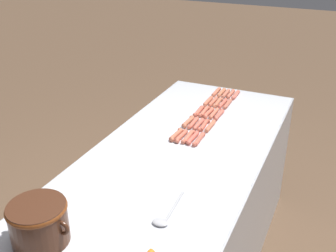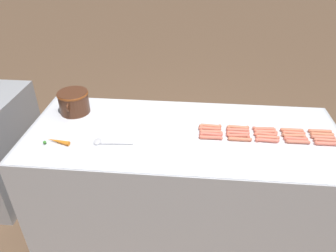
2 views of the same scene
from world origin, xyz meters
The scene contains 28 objects.
griddle_counter centered at (0.00, 0.00, 0.44)m, with size 0.91×2.20×0.88m.
hot_dog_0 centered at (-0.06, -0.95, 0.89)m, with size 0.03×0.16×0.03m.
hot_dog_1 centered at (-0.06, -0.76, 0.89)m, with size 0.03×0.16×0.03m.
hot_dog_2 centered at (-0.06, -0.56, 0.89)m, with size 0.03×0.16×0.03m.
hot_dog_3 centered at (-0.06, -0.38, 0.89)m, with size 0.03×0.16×0.03m.
hot_dog_4 centered at (-0.06, -0.19, 0.89)m, with size 0.03×0.16×0.03m.
hot_dog_5 centered at (-0.03, -0.95, 0.89)m, with size 0.03×0.16×0.03m.
hot_dog_6 centered at (-0.03, -0.76, 0.89)m, with size 0.03×0.16×0.03m.
hot_dog_7 centered at (-0.02, -0.57, 0.89)m, with size 0.03×0.16×0.03m.
hot_dog_8 centered at (-0.02, -0.37, 0.89)m, with size 0.04×0.16×0.03m.
hot_dog_9 centered at (-0.02, -0.19, 0.89)m, with size 0.03×0.16×0.03m.
hot_dog_10 centered at (0.01, -0.94, 0.89)m, with size 0.03×0.16×0.03m.
hot_dog_11 centered at (0.01, -0.75, 0.89)m, with size 0.04×0.16×0.03m.
hot_dog_12 centered at (0.01, -0.56, 0.89)m, with size 0.04×0.16×0.03m.
hot_dog_13 centered at (0.01, -0.38, 0.89)m, with size 0.03×0.16×0.03m.
hot_dog_14 centered at (0.01, -0.19, 0.89)m, with size 0.03×0.16×0.03m.
hot_dog_15 centered at (0.04, -0.95, 0.89)m, with size 0.03×0.16×0.03m.
hot_dog_16 centered at (0.04, -0.76, 0.89)m, with size 0.03×0.16×0.03m.
hot_dog_17 centered at (0.04, -0.57, 0.89)m, with size 0.03×0.16×0.03m.
hot_dog_18 centered at (0.05, -0.38, 0.89)m, with size 0.03×0.16×0.03m.
hot_dog_19 centered at (0.05, -0.18, 0.89)m, with size 0.03×0.16×0.03m.
hot_dog_20 centered at (0.08, -0.95, 0.89)m, with size 0.03×0.16×0.03m.
hot_dog_21 centered at (0.08, -0.75, 0.89)m, with size 0.03×0.16×0.03m.
hot_dog_22 centered at (0.08, -0.56, 0.89)m, with size 0.03×0.16×0.03m.
hot_dog_23 centered at (0.08, -0.38, 0.89)m, with size 0.04×0.16×0.03m.
hot_dog_24 centered at (0.08, -0.19, 0.89)m, with size 0.04×0.16×0.03m.
bean_pot centered at (0.21, 0.84, 0.98)m, with size 0.29×0.23×0.17m.
serving_spoon centered at (-0.17, 0.52, 0.89)m, with size 0.07×0.27×0.02m.
Camera 1 is at (-0.76, 1.78, 2.00)m, focal length 43.72 mm.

